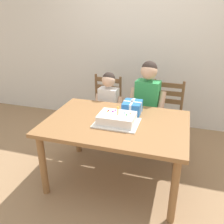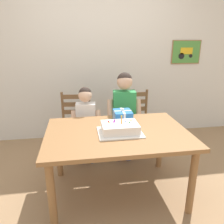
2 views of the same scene
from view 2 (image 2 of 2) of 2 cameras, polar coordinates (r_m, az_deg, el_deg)
name	(u,v)px [view 2 (image 2 of 2)]	position (r m, az deg, el deg)	size (l,w,h in m)	color
ground_plane	(117,191)	(2.64, 1.25, -19.73)	(20.00, 20.00, 0.00)	#997551
back_wall	(100,60)	(3.71, -3.08, 13.26)	(6.40, 0.11, 2.60)	silver
dining_table	(117,139)	(2.30, 1.37, -7.07)	(1.45, 1.00, 0.73)	olive
birthday_cake	(120,128)	(2.22, 2.05, -4.25)	(0.44, 0.34, 0.19)	white
gift_box_red_large	(123,116)	(2.50, 2.76, -1.11)	(0.20, 0.22, 0.17)	#286BB7
chair_left	(76,126)	(3.15, -9.29, -3.55)	(0.46, 0.46, 0.92)	brown
chair_right	(136,122)	(3.25, 6.14, -2.68)	(0.43, 0.43, 0.92)	brown
child_older	(124,109)	(2.91, 3.15, 0.71)	(0.46, 0.27, 1.23)	#38426B
child_younger	(86,119)	(2.89, -6.72, -1.76)	(0.39, 0.23, 1.06)	#38426B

